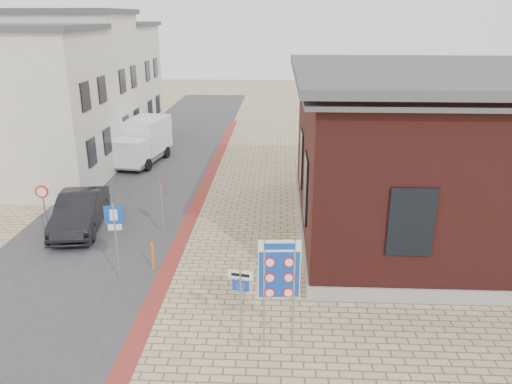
% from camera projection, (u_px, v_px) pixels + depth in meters
% --- Properties ---
extents(ground, '(120.00, 120.00, 0.00)m').
position_uv_depth(ground, '(213.00, 315.00, 15.35)').
color(ground, tan).
rests_on(ground, ground).
extents(road_strip, '(7.00, 60.00, 0.02)m').
position_uv_depth(road_strip, '(153.00, 170.00, 29.72)').
color(road_strip, '#38383A').
rests_on(road_strip, ground).
extents(curb_strip, '(0.60, 40.00, 0.02)m').
position_uv_depth(curb_strip, '(199.00, 200.00, 24.85)').
color(curb_strip, maroon).
rests_on(curb_strip, ground).
extents(brick_building, '(13.00, 13.00, 6.80)m').
position_uv_depth(brick_building, '(451.00, 151.00, 20.38)').
color(brick_building, gray).
rests_on(brick_building, ground).
extents(townhouse_near, '(7.40, 6.40, 8.30)m').
position_uv_depth(townhouse_near, '(29.00, 109.00, 25.75)').
color(townhouse_near, silver).
rests_on(townhouse_near, ground).
extents(townhouse_mid, '(7.40, 6.40, 9.10)m').
position_uv_depth(townhouse_mid, '(73.00, 86.00, 31.27)').
color(townhouse_mid, silver).
rests_on(townhouse_mid, ground).
extents(townhouse_far, '(7.40, 6.40, 8.30)m').
position_uv_depth(townhouse_far, '(106.00, 80.00, 37.05)').
color(townhouse_far, silver).
rests_on(townhouse_far, ground).
extents(bike_rack, '(0.08, 1.80, 0.60)m').
position_uv_depth(bike_rack, '(297.00, 274.00, 17.22)').
color(bike_rack, slate).
rests_on(bike_rack, ground).
extents(sedan, '(2.39, 5.01, 1.58)m').
position_uv_depth(sedan, '(80.00, 212.00, 21.30)').
color(sedan, black).
rests_on(sedan, ground).
extents(box_truck, '(2.80, 5.36, 2.67)m').
position_uv_depth(box_truck, '(143.00, 141.00, 30.81)').
color(box_truck, slate).
rests_on(box_truck, ground).
extents(border_sign, '(1.12, 0.12, 3.27)m').
position_uv_depth(border_sign, '(279.00, 271.00, 13.06)').
color(border_sign, gray).
rests_on(border_sign, ground).
extents(essen_sign, '(0.67, 0.17, 2.52)m').
position_uv_depth(essen_sign, '(241.00, 294.00, 13.34)').
color(essen_sign, gray).
rests_on(essen_sign, ground).
extents(parking_sign, '(0.62, 0.14, 2.85)m').
position_uv_depth(parking_sign, '(115.00, 228.00, 16.73)').
color(parking_sign, gray).
rests_on(parking_sign, ground).
extents(yield_sign, '(0.79, 0.39, 2.36)m').
position_uv_depth(yield_sign, '(161.00, 193.00, 20.53)').
color(yield_sign, gray).
rests_on(yield_sign, ground).
extents(speed_sign, '(0.53, 0.10, 2.27)m').
position_uv_depth(speed_sign, '(44.00, 203.00, 20.25)').
color(speed_sign, gray).
rests_on(speed_sign, ground).
extents(bollard, '(0.12, 0.12, 1.06)m').
position_uv_depth(bollard, '(153.00, 256.00, 17.92)').
color(bollard, orange).
rests_on(bollard, ground).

